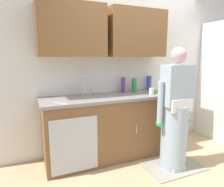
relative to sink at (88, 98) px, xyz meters
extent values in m
plane|color=tan|center=(0.87, -0.71, -0.93)|extent=(9.00, 9.00, 0.00)
cube|color=silver|center=(0.87, 0.34, 0.42)|extent=(4.80, 0.10, 2.70)
cube|color=brown|center=(-0.18, 0.12, 0.92)|extent=(0.91, 0.34, 0.70)
cube|color=brown|center=(0.81, 0.12, 0.92)|extent=(0.91, 0.34, 0.70)
cube|color=brown|center=(0.32, -0.01, -0.48)|extent=(1.90, 0.60, 0.90)
cube|color=#B7BABF|center=(-0.28, -0.31, -0.52)|extent=(0.60, 0.01, 0.72)
cylinder|color=silver|center=(0.60, -0.32, -0.43)|extent=(0.01, 0.01, 0.12)
cylinder|color=silver|center=(1.03, -0.32, -0.43)|extent=(0.01, 0.01, 0.12)
cube|color=gray|center=(0.32, -0.01, -0.01)|extent=(1.96, 0.66, 0.04)
cube|color=#B7BABF|center=(0.00, -0.01, -0.01)|extent=(0.50, 0.36, 0.03)
cylinder|color=#B7BABF|center=(-0.04, 0.14, 0.16)|extent=(0.02, 0.02, 0.30)
sphere|color=#B7BABF|center=(-0.04, 0.08, 0.30)|extent=(0.04, 0.04, 0.04)
cylinder|color=#B7BABF|center=(0.09, 0.14, 0.06)|extent=(0.02, 0.02, 0.10)
cube|color=white|center=(0.99, -0.67, -0.90)|extent=(0.20, 0.26, 0.06)
cylinder|color=#A3B7C6|center=(0.99, -0.65, -0.49)|extent=(0.34, 0.34, 0.88)
cube|color=#A3B7C6|center=(0.99, -0.65, 0.21)|extent=(0.38, 0.22, 0.52)
sphere|color=#CDA09C|center=(0.99, -0.65, 0.59)|extent=(0.20, 0.20, 0.20)
cube|color=white|center=(0.99, -0.77, -0.03)|extent=(0.32, 0.04, 0.16)
cylinder|color=#A3B7C6|center=(0.76, -0.63, 0.00)|extent=(0.07, 0.07, 0.55)
sphere|color=#33B266|center=(0.76, -0.63, -0.28)|extent=(0.09, 0.09, 0.09)
cylinder|color=#A3B7C6|center=(1.22, -0.63, 0.00)|extent=(0.07, 0.07, 0.55)
sphere|color=#33B266|center=(1.22, -0.63, -0.28)|extent=(0.09, 0.09, 0.09)
cube|color=gray|center=(1.01, -0.66, -0.92)|extent=(0.80, 0.50, 0.01)
cylinder|color=#2D8C4C|center=(0.82, 0.16, 0.12)|extent=(0.08, 0.08, 0.21)
cylinder|color=#334CB2|center=(1.15, 0.23, 0.13)|extent=(0.08, 0.08, 0.24)
cylinder|color=#66388C|center=(0.64, 0.20, 0.13)|extent=(0.06, 0.06, 0.24)
cylinder|color=white|center=(0.95, -0.15, 0.06)|extent=(0.08, 0.08, 0.09)
cube|color=silver|center=(-0.42, -0.22, 0.02)|extent=(0.16, 0.21, 0.01)
cube|color=#4CBF4C|center=(1.03, -0.06, 0.03)|extent=(0.11, 0.07, 0.03)
camera|label=1|loc=(-0.77, -2.65, 0.58)|focal=32.10mm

